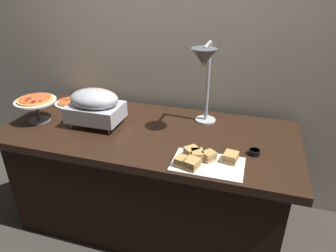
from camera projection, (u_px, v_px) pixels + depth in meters
ground_plane at (151, 218)px, 2.29m from camera, size 8.00×8.00×0.00m
back_wall at (170, 47)px, 2.18m from camera, size 4.40×0.04×2.40m
buffet_table at (150, 177)px, 2.12m from camera, size 1.90×0.84×0.76m
chafing_dish at (95, 105)px, 1.96m from camera, size 0.35×0.25×0.25m
heat_lamp at (205, 66)px, 1.76m from camera, size 0.15×0.34×0.55m
pizza_plate_front at (71, 102)px, 2.35m from camera, size 0.25×0.25×0.03m
pizza_plate_center at (36, 103)px, 2.02m from camera, size 0.27×0.27×0.17m
sandwich_platter at (204, 160)px, 1.59m from camera, size 0.38×0.23×0.06m
sauce_cup_near at (254, 152)px, 1.68m from camera, size 0.06×0.06×0.03m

